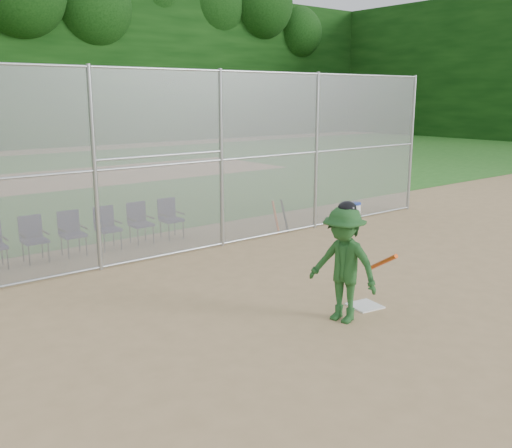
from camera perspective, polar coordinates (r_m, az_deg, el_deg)
ground at (r=9.15m, az=9.99°, el=-9.47°), size 100.00×100.00×0.00m
grass_strip at (r=24.62m, az=-23.26°, el=3.74°), size 100.00×100.00×0.00m
dirt_patch_far at (r=24.62m, az=-23.26°, el=3.75°), size 24.00×24.00×0.00m
backstop_fence at (r=12.41m, az=-7.29°, el=6.37°), size 16.09×0.09×4.00m
home_plate at (r=9.74m, az=10.82°, el=-8.03°), size 0.55×0.55×0.02m
batter_at_plate at (r=8.81m, az=8.75°, el=-3.98°), size 0.99×1.41×1.89m
water_cooler at (r=16.34m, az=9.79°, el=1.33°), size 0.38×0.38×0.47m
spare_bats at (r=14.52m, az=2.42°, el=0.77°), size 0.36×0.34×0.83m
chair_2 at (r=12.78m, az=-21.26°, el=-1.47°), size 0.54×0.52×0.96m
chair_3 at (r=13.03m, az=-17.83°, el=-0.94°), size 0.54×0.52×0.96m
chair_4 at (r=13.33m, az=-14.54°, el=-0.43°), size 0.54×0.52×0.96m
chair_5 at (r=13.68m, az=-11.41°, el=0.06°), size 0.54×0.52×0.96m
chair_6 at (r=14.06m, az=-8.45°, el=0.52°), size 0.54×0.52×0.96m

